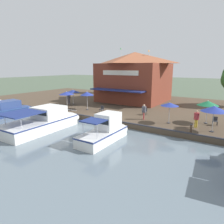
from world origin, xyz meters
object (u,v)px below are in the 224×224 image
object	(u,v)px
motorboat_distant_upstream	(47,121)
patio_umbrella_mid_patio_left	(73,91)
cafe_chair_beside_entrance	(102,109)
cafe_chair_mid_patio	(215,121)
motorboat_far_downstream	(5,110)
tree_upstream_bank	(109,72)
person_mid_patio	(197,117)
mooring_post	(191,129)
cafe_chair_back_row_seat	(145,111)
motorboat_mid_row	(107,131)
patio_umbrella_back_row	(170,104)
patio_umbrella_mid_patio_right	(87,94)
person_near_entrance	(69,97)
person_at_quay_edge	(144,110)
patio_umbrella_by_entrance	(214,109)
patio_umbrella_far_corner	(208,103)
patio_umbrella_near_quay_edge	(66,93)
waterfront_restaurant	(134,77)

from	to	relation	value
motorboat_distant_upstream	patio_umbrella_mid_patio_left	bearing A→B (deg)	-150.52
patio_umbrella_mid_patio_left	cafe_chair_beside_entrance	bearing A→B (deg)	72.46
cafe_chair_mid_patio	motorboat_far_downstream	xyz separation A→B (m)	(7.92, -23.25, -0.28)
tree_upstream_bank	person_mid_patio	bearing A→B (deg)	51.62
cafe_chair_beside_entrance	mooring_post	bearing A→B (deg)	78.36
motorboat_distant_upstream	cafe_chair_back_row_seat	bearing A→B (deg)	142.57
motorboat_mid_row	motorboat_distant_upstream	bearing A→B (deg)	-84.16
patio_umbrella_back_row	patio_umbrella_mid_patio_right	world-z (taller)	patio_umbrella_mid_patio_right
patio_umbrella_mid_patio_right	cafe_chair_back_row_seat	world-z (taller)	patio_umbrella_mid_patio_right
patio_umbrella_back_row	person_near_entrance	world-z (taller)	patio_umbrella_back_row
patio_umbrella_mid_patio_left	cafe_chair_beside_entrance	distance (m)	7.56
person_at_quay_edge	motorboat_far_downstream	xyz separation A→B (m)	(6.17, -16.46, -0.85)
patio_umbrella_by_entrance	tree_upstream_bank	size ratio (longest dim) A/B	0.37
patio_umbrella_far_corner	motorboat_mid_row	bearing A→B (deg)	-39.12
patio_umbrella_near_quay_edge	motorboat_distant_upstream	bearing A→B (deg)	27.85
cafe_chair_beside_entrance	cafe_chair_back_row_seat	world-z (taller)	same
tree_upstream_bank	person_at_quay_edge	bearing A→B (deg)	43.44
cafe_chair_mid_patio	cafe_chair_back_row_seat	bearing A→B (deg)	-92.58
person_near_entrance	patio_umbrella_back_row	bearing A→B (deg)	81.72
patio_umbrella_far_corner	person_at_quay_edge	xyz separation A→B (m)	(2.02, -5.96, -1.04)
waterfront_restaurant	patio_umbrella_back_row	size ratio (longest dim) A/B	5.20
patio_umbrella_mid_patio_left	mooring_post	distance (m)	18.87
patio_umbrella_mid_patio_right	cafe_chair_beside_entrance	xyz separation A→B (m)	(0.36, 2.65, -1.70)
patio_umbrella_mid_patio_left	cafe_chair_mid_patio	bearing A→B (deg)	87.93
patio_umbrella_mid_patio_left	person_mid_patio	distance (m)	18.48
cafe_chair_back_row_seat	motorboat_mid_row	distance (m)	8.23
patio_umbrella_mid_patio_right	motorboat_mid_row	xyz separation A→B (m)	(6.72, 7.81, -1.91)
cafe_chair_beside_entrance	motorboat_far_downstream	size ratio (longest dim) A/B	0.11
patio_umbrella_by_entrance	person_at_quay_edge	size ratio (longest dim) A/B	1.42
cafe_chair_mid_patio	mooring_post	size ratio (longest dim) A/B	1.07
tree_upstream_bank	person_near_entrance	bearing A→B (deg)	8.40
cafe_chair_mid_patio	person_mid_patio	size ratio (longest dim) A/B	0.52
waterfront_restaurant	patio_umbrella_by_entrance	xyz separation A→B (m)	(11.36, 13.58, -1.98)
patio_umbrella_far_corner	person_mid_patio	bearing A→B (deg)	-15.30
cafe_chair_mid_patio	cafe_chair_back_row_seat	world-z (taller)	same
person_near_entrance	motorboat_distant_upstream	size ratio (longest dim) A/B	0.20
person_mid_patio	person_at_quay_edge	xyz separation A→B (m)	(-0.08, -5.38, 0.02)
person_near_entrance	patio_umbrella_near_quay_edge	bearing A→B (deg)	41.94
person_at_quay_edge	mooring_post	distance (m)	5.78
patio_umbrella_mid_patio_right	motorboat_far_downstream	size ratio (longest dim) A/B	0.32
cafe_chair_mid_patio	person_at_quay_edge	xyz separation A→B (m)	(1.75, -6.79, 0.57)
person_at_quay_edge	motorboat_mid_row	size ratio (longest dim) A/B	0.28
waterfront_restaurant	person_near_entrance	xyz separation A→B (m)	(8.29, -7.00, -2.94)
patio_umbrella_far_corner	person_near_entrance	size ratio (longest dim) A/B	1.33
person_near_entrance	tree_upstream_bank	xyz separation A→B (m)	(-14.32, -2.12, 3.44)
mooring_post	motorboat_mid_row	bearing A→B (deg)	-56.06
waterfront_restaurant	person_near_entrance	world-z (taller)	waterfront_restaurant
patio_umbrella_by_entrance	motorboat_distant_upstream	distance (m)	15.85
patio_umbrella_near_quay_edge	cafe_chair_back_row_seat	distance (m)	10.57
cafe_chair_beside_entrance	cafe_chair_mid_patio	distance (m)	12.71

